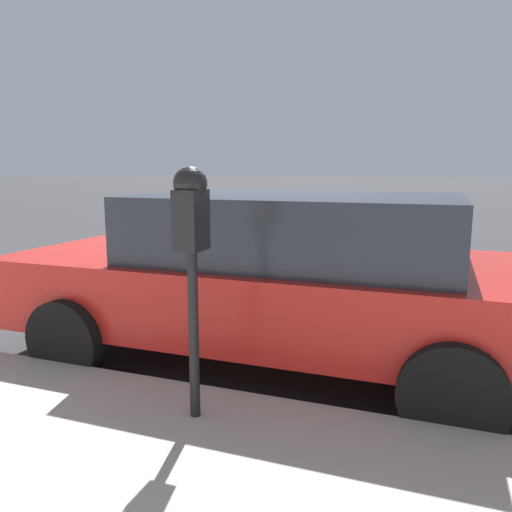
{
  "coord_description": "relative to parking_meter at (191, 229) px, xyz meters",
  "views": [
    {
      "loc": [
        -5.07,
        -1.99,
        1.62
      ],
      "look_at": [
        -2.07,
        -0.89,
        1.06
      ],
      "focal_mm": 35.0,
      "sensor_mm": 36.0,
      "label": 1
    }
  ],
  "objects": [
    {
      "name": "ground_plane",
      "position": [
        2.6,
        0.7,
        -1.29
      ],
      "size": [
        220.0,
        220.0,
        0.0
      ],
      "primitive_type": "plane",
      "color": "#333335"
    },
    {
      "name": "car_red",
      "position": [
        1.45,
        -0.09,
        -0.53
      ],
      "size": [
        2.12,
        4.49,
        1.42
      ],
      "rotation": [
        0.0,
        0.0,
        0.0
      ],
      "color": "#B21E19",
      "rests_on": "ground_plane"
    },
    {
      "name": "parking_meter",
      "position": [
        0.0,
        0.0,
        0.0
      ],
      "size": [
        0.21,
        0.19,
        1.47
      ],
      "color": "black",
      "rests_on": "sidewalk"
    }
  ]
}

